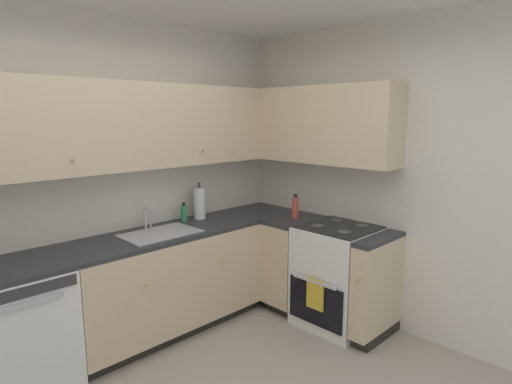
{
  "coord_description": "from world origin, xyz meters",
  "views": [
    {
      "loc": [
        -1.42,
        -1.57,
        1.85
      ],
      "look_at": [
        0.99,
        0.87,
        1.23
      ],
      "focal_mm": 29.56,
      "sensor_mm": 36.0,
      "label": 1
    }
  ],
  "objects_px": {
    "oven_range": "(338,275)",
    "oil_bottle": "(295,207)",
    "dishwasher": "(21,330)",
    "soap_bottle": "(184,213)",
    "paper_towel_roll": "(200,203)"
  },
  "relations": [
    {
      "from": "soap_bottle",
      "to": "oven_range",
      "type": "bearing_deg",
      "value": -53.95
    },
    {
      "from": "dishwasher",
      "to": "soap_bottle",
      "type": "height_order",
      "value": "soap_bottle"
    },
    {
      "from": "dishwasher",
      "to": "oven_range",
      "type": "relative_size",
      "value": 0.82
    },
    {
      "from": "dishwasher",
      "to": "oil_bottle",
      "type": "distance_m",
      "value": 2.4
    },
    {
      "from": "oven_range",
      "to": "soap_bottle",
      "type": "relative_size",
      "value": 5.77
    },
    {
      "from": "dishwasher",
      "to": "oven_range",
      "type": "height_order",
      "value": "oven_range"
    },
    {
      "from": "oven_range",
      "to": "paper_towel_roll",
      "type": "xyz_separation_m",
      "value": [
        -0.67,
        1.13,
        0.59
      ]
    },
    {
      "from": "oven_range",
      "to": "oil_bottle",
      "type": "xyz_separation_m",
      "value": [
        -0.02,
        0.49,
        0.55
      ]
    },
    {
      "from": "soap_bottle",
      "to": "dishwasher",
      "type": "bearing_deg",
      "value": -173.0
    },
    {
      "from": "dishwasher",
      "to": "oil_bottle",
      "type": "bearing_deg",
      "value": -11.68
    },
    {
      "from": "dishwasher",
      "to": "oil_bottle",
      "type": "xyz_separation_m",
      "value": [
        2.29,
        -0.47,
        0.57
      ]
    },
    {
      "from": "oven_range",
      "to": "soap_bottle",
      "type": "distance_m",
      "value": 1.51
    },
    {
      "from": "oven_range",
      "to": "dishwasher",
      "type": "bearing_deg",
      "value": 157.27
    },
    {
      "from": "oven_range",
      "to": "oil_bottle",
      "type": "height_order",
      "value": "oil_bottle"
    },
    {
      "from": "paper_towel_roll",
      "to": "dishwasher",
      "type": "bearing_deg",
      "value": -174.4
    }
  ]
}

